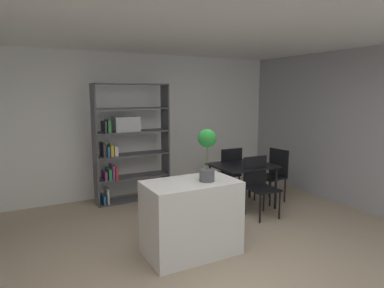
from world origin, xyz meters
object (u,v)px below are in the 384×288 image
at_px(potted_plant_on_island, 207,150).
at_px(kitchen_island, 191,217).
at_px(dining_table, 243,169).
at_px(open_bookshelf, 126,142).
at_px(dining_chair_window_side, 274,171).
at_px(dining_chair_far, 228,170).
at_px(dining_chair_near, 259,181).

bearing_deg(potted_plant_on_island, kitchen_island, 156.50).
bearing_deg(dining_table, open_bookshelf, 142.03).
bearing_deg(kitchen_island, potted_plant_on_island, -23.50).
distance_m(open_bookshelf, dining_chair_window_side, 2.71).
xyz_separation_m(kitchen_island, dining_table, (1.55, 1.06, 0.21)).
distance_m(dining_table, dining_chair_window_side, 0.73).
bearing_deg(potted_plant_on_island, dining_chair_far, 48.59).
distance_m(open_bookshelf, dining_chair_far, 1.90).
relative_size(kitchen_island, dining_table, 1.12).
bearing_deg(dining_chair_far, dining_chair_window_side, 151.32).
height_order(kitchen_island, potted_plant_on_island, potted_plant_on_island).
height_order(dining_table, dining_chair_near, dining_chair_near).
bearing_deg(kitchen_island, dining_table, 34.33).
bearing_deg(kitchen_island, dining_chair_far, 43.76).
height_order(potted_plant_on_island, dining_table, potted_plant_on_island).
xyz_separation_m(potted_plant_on_island, dining_table, (1.37, 1.13, -0.62)).
distance_m(kitchen_island, dining_chair_near, 1.68).
relative_size(potted_plant_on_island, dining_chair_far, 0.65).
bearing_deg(dining_chair_window_side, kitchen_island, -70.99).
bearing_deg(dining_table, dining_chair_far, 90.26).
height_order(potted_plant_on_island, open_bookshelf, open_bookshelf).
xyz_separation_m(potted_plant_on_island, open_bookshelf, (-0.25, 2.40, -0.20)).
xyz_separation_m(dining_table, dining_chair_far, (-0.00, 0.42, -0.09)).
bearing_deg(open_bookshelf, dining_chair_far, -27.51).
bearing_deg(dining_chair_far, potted_plant_on_island, 49.61).
relative_size(open_bookshelf, dining_chair_window_side, 2.24).
bearing_deg(dining_chair_near, dining_chair_far, 93.20).
bearing_deg(dining_chair_near, kitchen_island, -155.15).
bearing_deg(open_bookshelf, potted_plant_on_island, -83.99).
height_order(open_bookshelf, dining_chair_window_side, open_bookshelf).
bearing_deg(open_bookshelf, kitchen_island, -88.05).
relative_size(potted_plant_on_island, dining_chair_near, 0.67).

